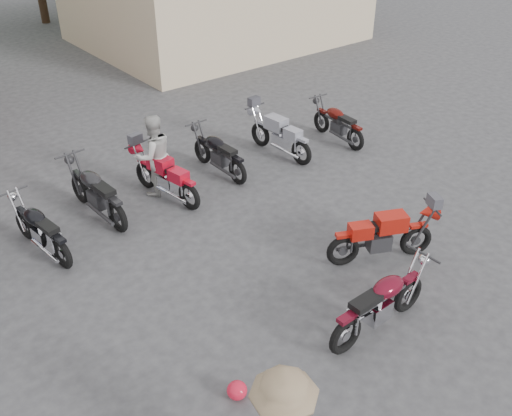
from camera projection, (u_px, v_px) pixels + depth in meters
ground at (329, 332)px, 9.03m from camera, size 90.00×90.00×0.00m
vintage_motorcycle at (382, 300)px, 8.79m from camera, size 2.05×0.69×1.18m
sportbike at (383, 233)px, 10.36m from camera, size 2.08×1.45×1.15m
helmet at (237, 390)px, 7.88m from camera, size 0.35×0.35×0.27m
person_light at (154, 156)px, 12.28m from camera, size 0.93×0.74×1.84m
row_bike_2 at (39, 227)px, 10.59m from camera, size 0.87×1.96×1.10m
row_bike_3 at (95, 190)px, 11.64m from camera, size 0.82×2.14×1.22m
row_bike_4 at (165, 174)px, 12.29m from camera, size 0.98×2.06×1.15m
row_bike_5 at (218, 151)px, 13.29m from camera, size 0.67×1.92×1.11m
row_bike_6 at (279, 133)px, 14.10m from camera, size 0.80×2.04×1.16m
row_bike_7 at (338, 121)px, 14.83m from camera, size 0.78×1.91×1.08m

